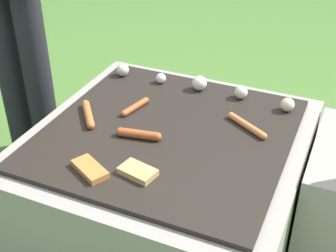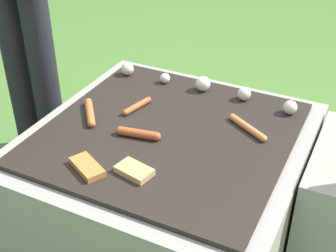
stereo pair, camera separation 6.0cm
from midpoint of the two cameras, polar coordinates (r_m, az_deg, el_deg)
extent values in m
plane|color=#47702D|center=(1.88, -0.93, -12.33)|extent=(14.00, 14.00, 0.00)
cube|color=gray|center=(1.74, -1.00, -7.19)|extent=(0.92, 0.92, 0.44)
cube|color=black|center=(1.60, -1.08, -0.89)|extent=(0.81, 0.81, 0.02)
cylinder|color=black|center=(2.20, -19.27, 5.89)|extent=(0.12, 0.12, 0.82)
cylinder|color=black|center=(2.11, -16.31, 5.28)|extent=(0.12, 0.12, 0.82)
cylinder|color=#A34C23|center=(1.56, -4.70, -1.02)|extent=(0.13, 0.05, 0.03)
sphere|color=#A34C23|center=(1.57, -6.93, -0.71)|extent=(0.03, 0.03, 0.03)
sphere|color=#A34C23|center=(1.54, -2.42, -1.33)|extent=(0.03, 0.03, 0.03)
cylinder|color=#A34C23|center=(1.72, -5.03, 2.34)|extent=(0.05, 0.12, 0.02)
sphere|color=#A34C23|center=(1.76, -3.70, 3.15)|extent=(0.02, 0.02, 0.02)
sphere|color=#A34C23|center=(1.68, -6.42, 1.50)|extent=(0.02, 0.02, 0.02)
cylinder|color=#C6753D|center=(1.62, 8.55, 0.06)|extent=(0.15, 0.10, 0.02)
sphere|color=#C6753D|center=(1.57, 10.52, -1.24)|extent=(0.02, 0.02, 0.02)
sphere|color=#C6753D|center=(1.67, 6.68, 1.28)|extent=(0.02, 0.02, 0.02)
cylinder|color=#B7602D|center=(1.69, -10.72, 1.42)|extent=(0.12, 0.14, 0.03)
sphere|color=#B7602D|center=(1.62, -10.43, 0.05)|extent=(0.03, 0.03, 0.03)
sphere|color=#B7602D|center=(1.76, -10.98, 2.69)|extent=(0.03, 0.03, 0.03)
cube|color=tan|center=(1.40, -4.94, -5.57)|extent=(0.12, 0.09, 0.02)
cube|color=#B27033|center=(1.43, -10.70, -5.20)|extent=(0.14, 0.11, 0.02)
sphere|color=beige|center=(1.96, -6.43, 6.81)|extent=(0.05, 0.05, 0.05)
sphere|color=beige|center=(1.89, -1.77, 5.83)|extent=(0.04, 0.04, 0.04)
sphere|color=beige|center=(1.84, 2.92, 5.24)|extent=(0.06, 0.06, 0.06)
sphere|color=beige|center=(1.80, 7.95, 4.09)|extent=(0.05, 0.05, 0.05)
sphere|color=beige|center=(1.74, 13.41, 2.54)|extent=(0.05, 0.05, 0.05)
camera|label=1|loc=(0.03, -91.09, -0.70)|focal=50.00mm
camera|label=2|loc=(0.03, 88.91, 0.70)|focal=50.00mm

